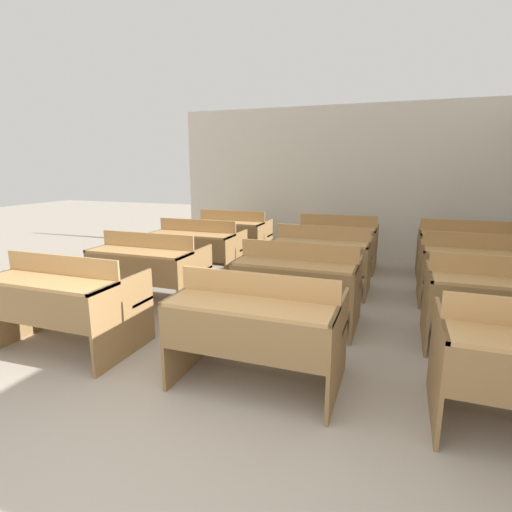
% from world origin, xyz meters
% --- Properties ---
extents(wall_back, '(6.31, 0.06, 2.84)m').
position_xyz_m(wall_back, '(0.00, 6.66, 1.42)').
color(wall_back, beige).
rests_on(wall_back, ground_plane).
extents(bench_front_left, '(1.29, 0.86, 0.92)m').
position_xyz_m(bench_front_left, '(-1.66, 1.47, 0.49)').
color(bench_front_left, olive).
rests_on(bench_front_left, ground_plane).
extents(bench_front_center, '(1.29, 0.86, 0.92)m').
position_xyz_m(bench_front_center, '(0.25, 1.50, 0.49)').
color(bench_front_center, olive).
rests_on(bench_front_center, ground_plane).
extents(bench_second_left, '(1.29, 0.86, 0.92)m').
position_xyz_m(bench_second_left, '(-1.65, 2.81, 0.49)').
color(bench_second_left, olive).
rests_on(bench_second_left, ground_plane).
extents(bench_second_center, '(1.29, 0.86, 0.92)m').
position_xyz_m(bench_second_center, '(0.25, 2.82, 0.49)').
color(bench_second_center, olive).
rests_on(bench_second_center, ground_plane).
extents(bench_second_right, '(1.29, 0.86, 0.92)m').
position_xyz_m(bench_second_right, '(2.19, 2.81, 0.49)').
color(bench_second_right, olive).
rests_on(bench_second_right, ground_plane).
extents(bench_third_left, '(1.29, 0.86, 0.92)m').
position_xyz_m(bench_third_left, '(-1.67, 4.13, 0.49)').
color(bench_third_left, olive).
rests_on(bench_third_left, ground_plane).
extents(bench_third_center, '(1.29, 0.86, 0.92)m').
position_xyz_m(bench_third_center, '(0.27, 4.14, 0.49)').
color(bench_third_center, olive).
rests_on(bench_third_center, ground_plane).
extents(bench_third_right, '(1.29, 0.86, 0.92)m').
position_xyz_m(bench_third_right, '(2.18, 4.15, 0.49)').
color(bench_third_right, olive).
rests_on(bench_third_right, ground_plane).
extents(bench_back_left, '(1.29, 0.86, 0.92)m').
position_xyz_m(bench_back_left, '(-1.67, 5.48, 0.49)').
color(bench_back_left, olive).
rests_on(bench_back_left, ground_plane).
extents(bench_back_center, '(1.29, 0.86, 0.92)m').
position_xyz_m(bench_back_center, '(0.27, 5.47, 0.49)').
color(bench_back_center, olive).
rests_on(bench_back_center, ground_plane).
extents(bench_back_right, '(1.29, 0.86, 0.92)m').
position_xyz_m(bench_back_right, '(2.20, 5.47, 0.49)').
color(bench_back_right, olive).
rests_on(bench_back_right, ground_plane).
extents(wastepaper_bin, '(0.25, 0.25, 0.37)m').
position_xyz_m(wastepaper_bin, '(2.77, 6.38, 0.19)').
color(wastepaper_bin, '#474C51').
rests_on(wastepaper_bin, ground_plane).
extents(schoolbag, '(0.31, 0.26, 0.41)m').
position_xyz_m(schoolbag, '(-2.56, 1.60, 0.20)').
color(schoolbag, black).
rests_on(schoolbag, ground_plane).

